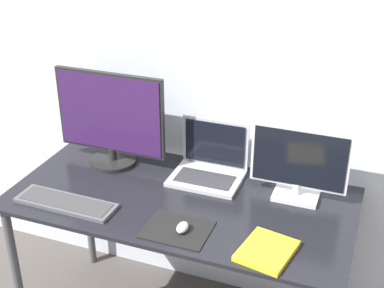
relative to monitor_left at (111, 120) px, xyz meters
name	(u,v)px	position (x,y,z in m)	size (l,w,h in m)	color
wall_back	(215,63)	(0.42, 0.25, 0.25)	(7.00, 0.05, 2.50)	silver
desk	(181,215)	(0.42, -0.17, -0.31)	(1.47, 0.72, 0.78)	black
monitor_left	(111,120)	(0.00, 0.00, 0.00)	(0.54, 0.22, 0.45)	black
monitor_right	(299,164)	(0.88, 0.00, -0.06)	(0.41, 0.13, 0.33)	silver
laptop	(210,164)	(0.47, 0.05, -0.16)	(0.32, 0.25, 0.25)	#ADADB2
keyboard	(66,203)	(-0.01, -0.40, -0.22)	(0.44, 0.14, 0.02)	#4C4C51
mousepad	(177,230)	(0.50, -0.40, -0.22)	(0.26, 0.20, 0.00)	black
mouse	(182,227)	(0.52, -0.41, -0.20)	(0.04, 0.07, 0.03)	silver
book	(267,251)	(0.86, -0.42, -0.22)	(0.21, 0.25, 0.02)	yellow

